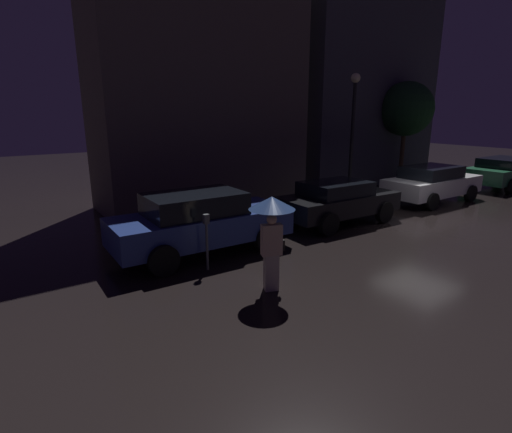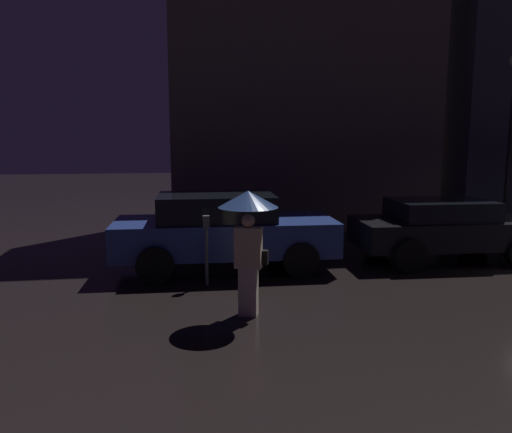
% 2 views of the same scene
% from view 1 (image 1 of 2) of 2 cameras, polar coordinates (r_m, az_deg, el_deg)
% --- Properties ---
extents(ground_plane, '(60.00, 60.00, 0.00)m').
position_cam_1_polar(ground_plane, '(14.70, 22.80, -0.27)').
color(ground_plane, black).
extents(building_facade_left, '(7.95, 3.00, 8.94)m').
position_cam_1_polar(building_facade_left, '(15.81, -7.78, 18.09)').
color(building_facade_left, '#564C47').
rests_on(building_facade_left, ground).
extents(building_facade_right, '(7.99, 3.00, 10.32)m').
position_cam_1_polar(building_facade_right, '(21.33, 14.91, 18.76)').
color(building_facade_right, '#3D3D47').
rests_on(building_facade_right, ground).
extents(parked_car_blue, '(4.58, 2.01, 1.58)m').
position_cam_1_polar(parked_car_blue, '(10.22, -8.01, -0.68)').
color(parked_car_blue, navy).
rests_on(parked_car_blue, ground).
extents(parked_car_black, '(4.08, 1.93, 1.37)m').
position_cam_1_polar(parked_car_black, '(13.16, 11.58, 2.25)').
color(parked_car_black, black).
rests_on(parked_car_black, ground).
extents(parked_car_white, '(4.34, 1.97, 1.44)m').
position_cam_1_polar(parked_car_white, '(17.43, 23.84, 4.42)').
color(parked_car_white, silver).
rests_on(parked_car_white, ground).
extents(parked_car_green, '(4.67, 2.05, 1.40)m').
position_cam_1_polar(parked_car_green, '(22.47, 32.03, 5.49)').
color(parked_car_green, '#1E5638').
rests_on(parked_car_green, ground).
extents(pedestrian_with_umbrella, '(0.92, 0.92, 1.95)m').
position_cam_1_polar(pedestrian_with_umbrella, '(7.80, 2.28, -0.39)').
color(pedestrian_with_umbrella, beige).
rests_on(pedestrian_with_umbrella, ground).
extents(parking_meter, '(0.12, 0.10, 1.32)m').
position_cam_1_polar(parking_meter, '(9.09, -7.06, -2.77)').
color(parking_meter, '#4C5154').
rests_on(parking_meter, ground).
extents(street_lamp_near, '(0.37, 0.37, 4.96)m').
position_cam_1_polar(street_lamp_near, '(16.74, 13.70, 13.30)').
color(street_lamp_near, black).
rests_on(street_lamp_near, ground).
extents(street_tree, '(2.53, 2.53, 4.89)m').
position_cam_1_polar(street_tree, '(20.77, 20.66, 14.14)').
color(street_tree, '#473323').
rests_on(street_tree, ground).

